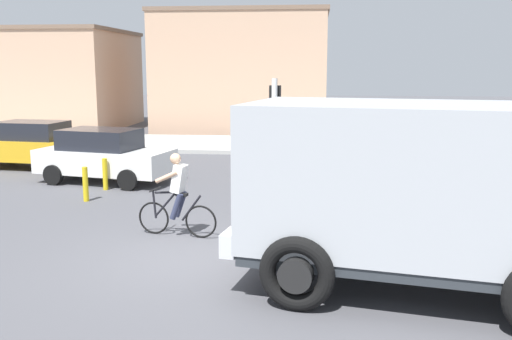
# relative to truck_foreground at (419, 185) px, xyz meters

# --- Properties ---
(ground_plane) EXTENTS (120.00, 120.00, 0.00)m
(ground_plane) POSITION_rel_truck_foreground_xyz_m (-3.72, 1.12, -1.67)
(ground_plane) COLOR #4C4C51
(sidewalk_far) EXTENTS (80.00, 5.00, 0.16)m
(sidewalk_far) POSITION_rel_truck_foreground_xyz_m (-3.72, 16.04, -1.59)
(sidewalk_far) COLOR #ADADA8
(sidewalk_far) RESTS_ON ground
(truck_foreground) EXTENTS (5.79, 3.58, 2.90)m
(truck_foreground) POSITION_rel_truck_foreground_xyz_m (0.00, 0.00, 0.00)
(truck_foreground) COLOR #B2B7BC
(truck_foreground) RESTS_ON ground
(cyclist) EXTENTS (1.71, 0.56, 1.72)m
(cyclist) POSITION_rel_truck_foreground_xyz_m (-4.35, 2.47, -0.80)
(cyclist) COLOR black
(cyclist) RESTS_ON ground
(traffic_light_pole) EXTENTS (0.24, 0.43, 3.20)m
(traffic_light_pole) POSITION_rel_truck_foreground_xyz_m (-2.42, 3.26, 0.40)
(traffic_light_pole) COLOR red
(traffic_light_pole) RESTS_ON ground
(car_red_near) EXTENTS (4.17, 2.23, 1.60)m
(car_red_near) POSITION_rel_truck_foreground_xyz_m (-11.31, 9.88, -0.85)
(car_red_near) COLOR gold
(car_red_near) RESTS_ON ground
(car_far_side) EXTENTS (4.26, 2.48, 1.60)m
(car_far_side) POSITION_rel_truck_foreground_xyz_m (-7.87, 7.73, -0.85)
(car_far_side) COLOR white
(car_far_side) RESTS_ON ground
(pedestrian_near_kerb) EXTENTS (0.34, 0.22, 1.62)m
(pedestrian_near_kerb) POSITION_rel_truck_foreground_xyz_m (-2.33, 10.10, -0.82)
(pedestrian_near_kerb) COLOR #2D334C
(pedestrian_near_kerb) RESTS_ON ground
(bollard_near) EXTENTS (0.14, 0.14, 0.90)m
(bollard_near) POSITION_rel_truck_foreground_xyz_m (-7.45, 5.25, -1.22)
(bollard_near) COLOR gold
(bollard_near) RESTS_ON ground
(bollard_far) EXTENTS (0.14, 0.14, 0.90)m
(bollard_far) POSITION_rel_truck_foreground_xyz_m (-7.45, 6.65, -1.22)
(bollard_far) COLOR gold
(bollard_far) RESTS_ON ground
(building_corner_left) EXTENTS (9.28, 7.98, 5.48)m
(building_corner_left) POSITION_rel_truck_foreground_xyz_m (-17.03, 23.00, 1.07)
(building_corner_left) COLOR tan
(building_corner_left) RESTS_ON ground
(building_mid_block) EXTENTS (9.15, 5.48, 6.34)m
(building_mid_block) POSITION_rel_truck_foreground_xyz_m (-5.56, 22.33, 1.51)
(building_mid_block) COLOR tan
(building_mid_block) RESTS_ON ground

